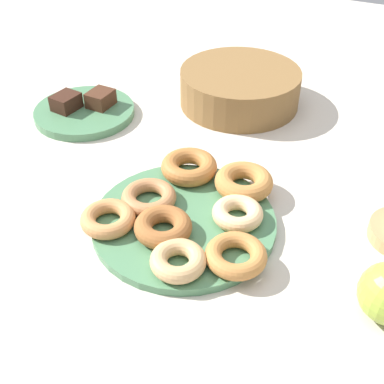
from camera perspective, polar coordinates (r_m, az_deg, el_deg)
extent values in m
plane|color=beige|center=(0.77, -0.93, -3.80)|extent=(2.40, 2.40, 0.00)
cylinder|color=#4C7F56|center=(0.76, -0.94, -3.43)|extent=(0.28, 0.28, 0.01)
torus|color=#EABC84|center=(0.75, 5.28, -2.47)|extent=(0.09, 0.09, 0.02)
torus|color=#C6844C|center=(0.75, -9.67, -3.05)|extent=(0.11, 0.11, 0.02)
torus|color=#B27547|center=(0.78, -4.99, -0.62)|extent=(0.11, 0.11, 0.02)
torus|color=tan|center=(0.68, -1.60, -7.91)|extent=(0.10, 0.10, 0.02)
torus|color=#AD6B33|center=(0.84, -0.33, 2.94)|extent=(0.12, 0.12, 0.03)
torus|color=#BC7A3D|center=(0.81, 5.99, 1.16)|extent=(0.11, 0.11, 0.03)
torus|color=#BC7A3D|center=(0.69, 5.09, -7.29)|extent=(0.10, 0.10, 0.02)
torus|color=#995B2D|center=(0.73, -3.35, -4.03)|extent=(0.09, 0.09, 0.03)
cylinder|color=#4C7F56|center=(1.06, -12.28, 8.99)|extent=(0.20, 0.20, 0.02)
cube|color=#381E14|center=(1.06, -14.32, 10.03)|extent=(0.05, 0.06, 0.03)
cube|color=#472819|center=(1.05, -10.50, 10.54)|extent=(0.05, 0.06, 0.03)
cylinder|color=brown|center=(1.07, 5.52, 11.91)|extent=(0.36, 0.36, 0.08)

